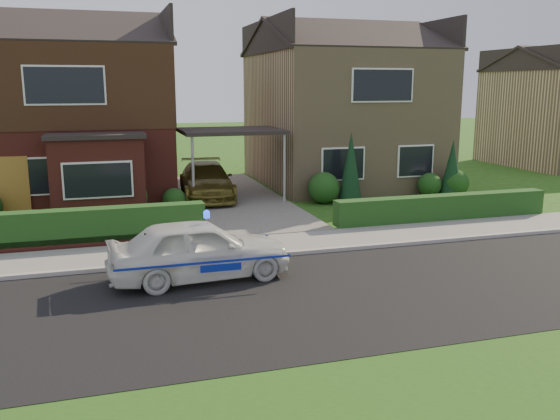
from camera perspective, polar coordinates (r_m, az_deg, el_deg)
name	(u,v)px	position (r m, az deg, el deg)	size (l,w,h in m)	color
ground	(342,293)	(13.00, 5.94, -7.95)	(120.00, 120.00, 0.00)	#1E4913
road	(342,293)	(13.00, 5.94, -7.95)	(60.00, 6.00, 0.02)	black
kerb	(297,253)	(15.69, 1.62, -4.15)	(60.00, 0.16, 0.12)	#9E9993
sidewalk	(285,243)	(16.66, 0.47, -3.23)	(60.00, 2.00, 0.10)	slate
grass_verge	(483,413)	(9.03, 18.95, -17.97)	(60.00, 4.00, 0.01)	#1E4913
driveway	(232,199)	(23.17, -4.64, 1.08)	(3.80, 12.00, 0.12)	#666059
house_left	(71,101)	(25.17, -19.44, 9.91)	(7.50, 9.53, 7.25)	maroon
house_right	(342,102)	(27.39, 5.97, 10.31)	(7.50, 8.06, 7.25)	#9F8461
carport_link	(231,132)	(22.78, -4.73, 7.48)	(3.80, 3.00, 2.77)	black
dwarf_wall	(68,244)	(17.10, -19.72, -3.09)	(7.70, 0.25, 0.36)	maroon
hedge_left	(69,249)	(17.29, -19.66, -3.55)	(7.50, 0.55, 0.90)	#133D17
hedge_right	(442,222)	(20.18, 15.29, -1.11)	(7.50, 0.55, 0.80)	#133D17
shrub_left_mid	(128,197)	(20.89, -14.43, 1.22)	(1.32, 1.32, 1.32)	#133D17
shrub_left_near	(174,200)	(21.35, -10.15, 0.98)	(0.84, 0.84, 0.84)	#133D17
shrub_right_near	(324,188)	(22.47, 4.22, 2.14)	(1.20, 1.20, 1.20)	#133D17
shrub_right_mid	(430,185)	(24.59, 14.19, 2.38)	(0.96, 0.96, 0.96)	#133D17
shrub_right_far	(455,183)	(24.86, 16.53, 2.49)	(1.08, 1.08, 1.08)	#133D17
conifer_a	(351,169)	(22.55, 6.81, 3.93)	(0.90, 0.90, 2.60)	black
conifer_b	(452,170)	(24.67, 16.22, 3.75)	(0.90, 0.90, 2.20)	black
police_car	(199,250)	(13.72, -7.78, -3.82)	(3.81, 4.26, 1.58)	silver
driveway_car	(206,181)	(23.07, -7.10, 2.83)	(1.89, 4.66, 1.35)	olive
potted_plant_a	(57,226)	(18.51, -20.68, -1.48)	(0.38, 0.26, 0.72)	gray
potted_plant_c	(141,207)	(20.68, -13.19, 0.26)	(0.37, 0.37, 0.67)	gray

